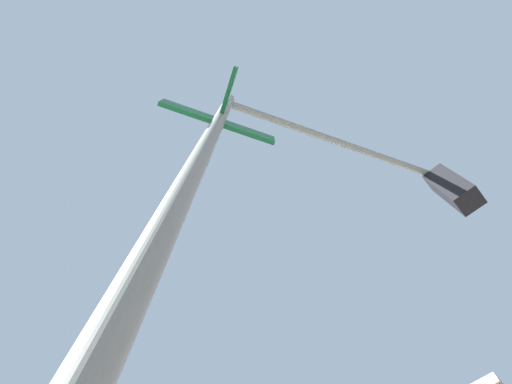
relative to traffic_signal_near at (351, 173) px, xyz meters
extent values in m
cylinder|color=slate|center=(-0.61, -1.14, -1.29)|extent=(0.12, 0.12, 6.17)
cylinder|color=slate|center=(0.08, 0.15, 1.40)|extent=(1.46, 2.61, 0.09)
cube|color=black|center=(0.77, 1.43, 0.95)|extent=(0.28, 0.28, 0.80)
sphere|color=red|center=(0.84, 1.56, 1.20)|extent=(0.18, 0.18, 0.18)
sphere|color=orange|center=(0.84, 1.56, 0.95)|extent=(0.18, 0.18, 0.18)
sphere|color=green|center=(0.84, 1.56, 0.70)|extent=(0.18, 0.18, 0.18)
cube|color=#0F5128|center=(-0.61, -1.14, 0.22)|extent=(0.56, 0.99, 0.20)
cube|color=#0F5128|center=(-0.61, -1.14, 0.44)|extent=(0.90, 0.51, 0.20)
camera|label=1|loc=(0.07, -1.37, -3.02)|focal=24.43mm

